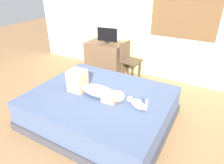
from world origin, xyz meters
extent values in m
plane|color=olive|center=(0.00, 0.00, 0.00)|extent=(16.00, 16.00, 0.00)
cube|color=beige|center=(0.00, 2.24, 1.45)|extent=(6.40, 0.12, 2.90)
cube|color=brown|center=(0.64, 2.17, 1.53)|extent=(1.30, 0.02, 1.08)
cube|color=white|center=(0.64, 2.17, 1.53)|extent=(1.22, 0.02, 1.00)
cube|color=#38383D|center=(-0.05, 0.14, 0.07)|extent=(2.15, 1.77, 0.14)
cube|color=#425170|center=(-0.05, 0.14, 0.32)|extent=(2.09, 1.72, 0.36)
ellipsoid|color=#8C939E|center=(-0.05, 0.10, 0.58)|extent=(0.57, 0.28, 0.17)
sphere|color=tan|center=(0.29, 0.12, 0.58)|extent=(0.17, 0.17, 0.17)
cube|color=tan|center=(-0.43, 0.09, 0.67)|extent=(0.27, 0.25, 0.34)
cube|color=tan|center=(0.17, 0.11, 0.54)|extent=(0.21, 0.29, 0.08)
ellipsoid|color=silver|center=(0.59, 0.09, 0.56)|extent=(0.28, 0.19, 0.13)
sphere|color=silver|center=(0.45, 0.15, 0.57)|extent=(0.08, 0.08, 0.08)
cylinder|color=silver|center=(0.73, 0.04, 0.63)|extent=(0.03, 0.03, 0.16)
cube|color=brown|center=(-0.98, 1.84, 0.37)|extent=(0.90, 0.56, 0.74)
cylinder|color=black|center=(-0.93, 1.84, 0.77)|extent=(0.10, 0.10, 0.05)
cube|color=black|center=(-0.93, 1.84, 0.94)|extent=(0.48, 0.10, 0.30)
cylinder|color=gold|center=(-0.61, 2.02, 0.78)|extent=(0.08, 0.08, 0.08)
cylinder|color=#4C3828|center=(-0.09, 1.87, 0.22)|extent=(0.04, 0.04, 0.44)
cylinder|color=#4C3828|center=(-0.12, 1.57, 0.22)|extent=(0.04, 0.04, 0.44)
cylinder|color=#4C3828|center=(-0.39, 1.90, 0.22)|extent=(0.04, 0.04, 0.44)
cylinder|color=#4C3828|center=(-0.42, 1.60, 0.22)|extent=(0.04, 0.04, 0.44)
cube|color=#4C3828|center=(-0.25, 1.74, 0.46)|extent=(0.42, 0.42, 0.04)
cube|color=#4C3828|center=(-0.42, 1.76, 0.67)|extent=(0.08, 0.38, 0.38)
cube|color=#ADCC75|center=(-0.26, 2.12, 1.31)|extent=(0.44, 0.06, 2.62)
camera|label=1|loc=(1.41, -2.05, 2.10)|focal=31.91mm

